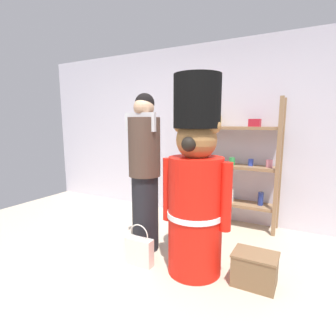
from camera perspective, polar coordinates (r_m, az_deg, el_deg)
The scene contains 7 objects.
ground_plane at distance 2.66m, azimuth -9.17°, elevation -23.85°, with size 6.40×6.40×0.00m, color beige.
back_wall at distance 4.17m, azimuth 9.20°, elevation 7.34°, with size 6.40×0.12×2.60m, color silver.
merchandise_shelf at distance 3.89m, azimuth 13.46°, elevation 0.86°, with size 1.27×0.35×1.78m.
teddy_bear_guard at distance 2.55m, azimuth 5.90°, elevation -3.95°, with size 0.70×0.54×1.88m.
person_shopper at distance 3.02m, azimuth -4.98°, elevation -0.66°, with size 0.37×0.35×1.77m.
shopping_bag at distance 2.91m, azimuth -6.15°, elevation -17.06°, with size 0.30×0.10×0.44m.
display_crate at distance 2.71m, azimuth 17.94°, elevation -19.76°, with size 0.39×0.28×0.30m.
Camera 1 is at (1.38, -1.74, 1.46)m, focal length 28.67 mm.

